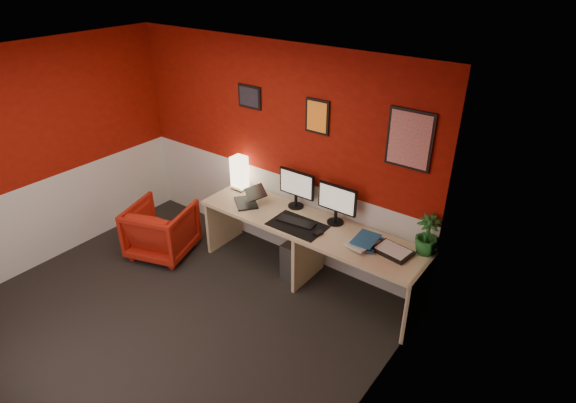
{
  "coord_description": "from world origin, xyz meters",
  "views": [
    {
      "loc": [
        3.07,
        -2.12,
        3.31
      ],
      "look_at": [
        0.6,
        1.21,
        1.05
      ],
      "focal_mm": 29.06,
      "sensor_mm": 36.0,
      "label": 1
    }
  ],
  "objects_px": {
    "laptop": "(246,195)",
    "monitor_right": "(337,199)",
    "monitor_left": "(296,184)",
    "armchair": "(162,229)",
    "zen_tray": "(393,251)",
    "pc_tower": "(299,257)",
    "potted_plant": "(427,235)",
    "desk": "(308,253)",
    "shoji_lamp": "(240,174)"
  },
  "relations": [
    {
      "from": "monitor_left",
      "to": "potted_plant",
      "type": "bearing_deg",
      "value": -0.0
    },
    {
      "from": "laptop",
      "to": "pc_tower",
      "type": "distance_m",
      "value": 0.93
    },
    {
      "from": "desk",
      "to": "monitor_left",
      "type": "distance_m",
      "value": 0.77
    },
    {
      "from": "laptop",
      "to": "pc_tower",
      "type": "relative_size",
      "value": 0.73
    },
    {
      "from": "laptop",
      "to": "monitor_left",
      "type": "xyz_separation_m",
      "value": [
        0.5,
        0.28,
        0.18
      ]
    },
    {
      "from": "pc_tower",
      "to": "monitor_left",
      "type": "bearing_deg",
      "value": 135.44
    },
    {
      "from": "laptop",
      "to": "armchair",
      "type": "distance_m",
      "value": 1.16
    },
    {
      "from": "monitor_right",
      "to": "pc_tower",
      "type": "height_order",
      "value": "monitor_right"
    },
    {
      "from": "monitor_left",
      "to": "armchair",
      "type": "distance_m",
      "value": 1.76
    },
    {
      "from": "desk",
      "to": "shoji_lamp",
      "type": "relative_size",
      "value": 6.5
    },
    {
      "from": "monitor_left",
      "to": "potted_plant",
      "type": "distance_m",
      "value": 1.53
    },
    {
      "from": "desk",
      "to": "zen_tray",
      "type": "xyz_separation_m",
      "value": [
        0.94,
        0.05,
        0.38
      ]
    },
    {
      "from": "laptop",
      "to": "zen_tray",
      "type": "relative_size",
      "value": 0.94
    },
    {
      "from": "monitor_left",
      "to": "laptop",
      "type": "bearing_deg",
      "value": -150.59
    },
    {
      "from": "desk",
      "to": "pc_tower",
      "type": "xyz_separation_m",
      "value": [
        -0.15,
        0.04,
        -0.14
      ]
    },
    {
      "from": "monitor_left",
      "to": "armchair",
      "type": "xyz_separation_m",
      "value": [
        -1.39,
        -0.84,
        -0.69
      ]
    },
    {
      "from": "desk",
      "to": "laptop",
      "type": "relative_size",
      "value": 7.88
    },
    {
      "from": "monitor_right",
      "to": "armchair",
      "type": "distance_m",
      "value": 2.2
    },
    {
      "from": "laptop",
      "to": "potted_plant",
      "type": "relative_size",
      "value": 0.82
    },
    {
      "from": "monitor_right",
      "to": "potted_plant",
      "type": "xyz_separation_m",
      "value": [
        0.98,
        0.04,
        -0.09
      ]
    },
    {
      "from": "monitor_left",
      "to": "potted_plant",
      "type": "height_order",
      "value": "monitor_left"
    },
    {
      "from": "laptop",
      "to": "potted_plant",
      "type": "xyz_separation_m",
      "value": [
        2.03,
        0.28,
        0.09
      ]
    },
    {
      "from": "shoji_lamp",
      "to": "pc_tower",
      "type": "bearing_deg",
      "value": -8.69
    },
    {
      "from": "potted_plant",
      "to": "zen_tray",
      "type": "bearing_deg",
      "value": -142.96
    },
    {
      "from": "pc_tower",
      "to": "zen_tray",
      "type": "bearing_deg",
      "value": 1.98
    },
    {
      "from": "armchair",
      "to": "zen_tray",
      "type": "bearing_deg",
      "value": 175.33
    },
    {
      "from": "shoji_lamp",
      "to": "laptop",
      "type": "bearing_deg",
      "value": -38.65
    },
    {
      "from": "zen_tray",
      "to": "laptop",
      "type": "bearing_deg",
      "value": -176.8
    },
    {
      "from": "shoji_lamp",
      "to": "monitor_right",
      "type": "bearing_deg",
      "value": 0.18
    },
    {
      "from": "desk",
      "to": "potted_plant",
      "type": "height_order",
      "value": "potted_plant"
    },
    {
      "from": "desk",
      "to": "pc_tower",
      "type": "distance_m",
      "value": 0.21
    },
    {
      "from": "shoji_lamp",
      "to": "monitor_right",
      "type": "height_order",
      "value": "monitor_right"
    },
    {
      "from": "pc_tower",
      "to": "armchair",
      "type": "height_order",
      "value": "armchair"
    },
    {
      "from": "shoji_lamp",
      "to": "armchair",
      "type": "bearing_deg",
      "value": -126.24
    },
    {
      "from": "laptop",
      "to": "monitor_right",
      "type": "bearing_deg",
      "value": 51.96
    },
    {
      "from": "laptop",
      "to": "monitor_right",
      "type": "xyz_separation_m",
      "value": [
        1.05,
        0.25,
        0.18
      ]
    },
    {
      "from": "monitor_right",
      "to": "armchair",
      "type": "height_order",
      "value": "monitor_right"
    },
    {
      "from": "desk",
      "to": "shoji_lamp",
      "type": "xyz_separation_m",
      "value": [
        -1.14,
        0.19,
        0.56
      ]
    },
    {
      "from": "monitor_left",
      "to": "armchair",
      "type": "height_order",
      "value": "monitor_left"
    },
    {
      "from": "laptop",
      "to": "monitor_right",
      "type": "height_order",
      "value": "monitor_right"
    },
    {
      "from": "shoji_lamp",
      "to": "pc_tower",
      "type": "xyz_separation_m",
      "value": [
        0.99,
        -0.15,
        -0.7
      ]
    },
    {
      "from": "shoji_lamp",
      "to": "pc_tower",
      "type": "relative_size",
      "value": 0.89
    },
    {
      "from": "shoji_lamp",
      "to": "desk",
      "type": "bearing_deg",
      "value": -9.38
    },
    {
      "from": "monitor_right",
      "to": "zen_tray",
      "type": "relative_size",
      "value": 1.66
    },
    {
      "from": "potted_plant",
      "to": "armchair",
      "type": "height_order",
      "value": "potted_plant"
    },
    {
      "from": "desk",
      "to": "pc_tower",
      "type": "relative_size",
      "value": 5.78
    },
    {
      "from": "laptop",
      "to": "monitor_right",
      "type": "distance_m",
      "value": 1.09
    },
    {
      "from": "laptop",
      "to": "potted_plant",
      "type": "height_order",
      "value": "potted_plant"
    },
    {
      "from": "monitor_right",
      "to": "potted_plant",
      "type": "distance_m",
      "value": 0.99
    },
    {
      "from": "monitor_right",
      "to": "zen_tray",
      "type": "height_order",
      "value": "monitor_right"
    }
  ]
}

